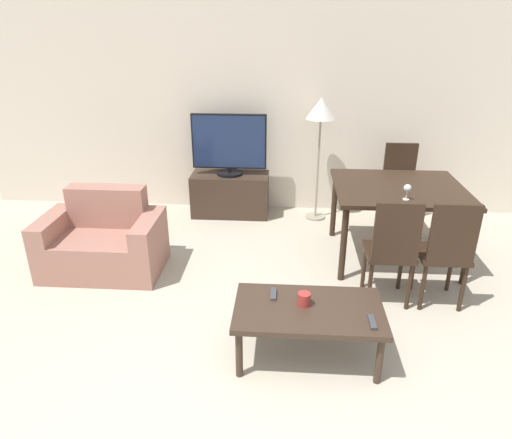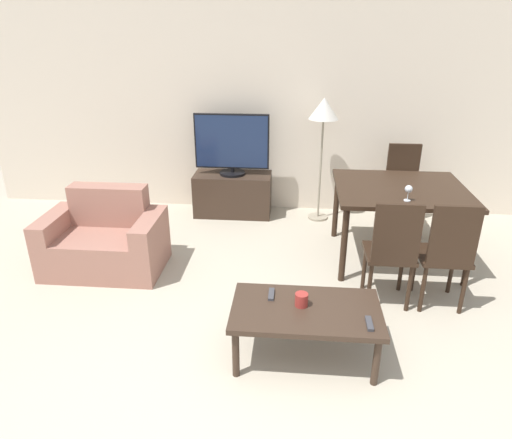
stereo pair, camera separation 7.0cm
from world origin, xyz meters
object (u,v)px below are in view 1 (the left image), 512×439
(dining_chair_near_right, at_px, (446,249))
(remote_secondary, at_px, (372,322))
(dining_chair_near, at_px, (392,248))
(floor_lamp, at_px, (321,115))
(coffee_table, at_px, (309,313))
(wine_glass_left, at_px, (407,189))
(tv, at_px, (229,145))
(tv_stand, at_px, (230,194))
(remote_primary, at_px, (273,294))
(dining_chair_far, at_px, (400,182))
(armchair, at_px, (104,243))
(cup_white_near, at_px, (304,299))
(dining_table, at_px, (399,194))

(dining_chair_near_right, bearing_deg, remote_secondary, -129.54)
(dining_chair_near, relative_size, floor_lamp, 0.66)
(coffee_table, bearing_deg, wine_glass_left, 53.71)
(tv, height_order, wine_glass_left, tv)
(tv_stand, distance_m, floor_lamp, 1.47)
(remote_secondary, bearing_deg, remote_primary, 156.08)
(tv_stand, height_order, dining_chair_far, dining_chair_far)
(armchair, xyz_separation_m, cup_white_near, (1.89, -1.12, 0.18))
(dining_chair_near, height_order, floor_lamp, floor_lamp)
(dining_chair_near, distance_m, remote_secondary, 0.94)
(tv, relative_size, dining_chair_far, 0.93)
(dining_chair_near_right, relative_size, cup_white_near, 10.12)
(armchair, height_order, wine_glass_left, wine_glass_left)
(dining_table, height_order, dining_chair_near_right, dining_chair_near_right)
(remote_secondary, distance_m, cup_white_near, 0.48)
(armchair, distance_m, wine_glass_left, 2.89)
(dining_table, bearing_deg, coffee_table, -120.13)
(tv, xyz_separation_m, cup_white_near, (0.84, -2.60, -0.43))
(dining_chair_near, xyz_separation_m, dining_chair_far, (0.44, 1.72, 0.00))
(dining_chair_near, xyz_separation_m, remote_secondary, (-0.29, -0.88, -0.11))
(dining_table, relative_size, remote_secondary, 8.29)
(tv_stand, height_order, remote_secondary, tv_stand)
(tv, bearing_deg, dining_chair_near_right, -43.35)
(dining_chair_near_right, height_order, floor_lamp, floor_lamp)
(tv, height_order, dining_chair_far, tv)
(dining_chair_far, bearing_deg, cup_white_near, -115.91)
(dining_chair_far, bearing_deg, tv_stand, 174.82)
(coffee_table, xyz_separation_m, dining_chair_far, (1.14, 2.45, 0.17))
(armchair, relative_size, floor_lamp, 0.76)
(dining_table, distance_m, floor_lamp, 1.36)
(coffee_table, distance_m, dining_chair_far, 2.71)
(tv_stand, relative_size, wine_glass_left, 6.46)
(dining_chair_near, relative_size, remote_secondary, 6.45)
(armchair, xyz_separation_m, tv_stand, (1.05, 1.47, -0.02))
(dining_chair_far, height_order, remote_secondary, dining_chair_far)
(dining_table, distance_m, dining_chair_near_right, 0.90)
(coffee_table, distance_m, remote_secondary, 0.44)
(dining_table, bearing_deg, cup_white_near, -121.56)
(cup_white_near, bearing_deg, remote_primary, 153.31)
(tv, xyz_separation_m, remote_primary, (0.62, -2.49, -0.47))
(tv_stand, xyz_separation_m, dining_chair_near_right, (2.01, -1.90, 0.27))
(tv, bearing_deg, dining_table, -30.09)
(armchair, relative_size, remote_secondary, 7.44)
(dining_chair_near_right, bearing_deg, cup_white_near, -149.28)
(armchair, distance_m, remote_secondary, 2.68)
(remote_secondary, bearing_deg, tv_stand, 114.75)
(remote_secondary, bearing_deg, cup_white_near, 157.47)
(dining_table, bearing_deg, tv_stand, 149.85)
(coffee_table, bearing_deg, tv_stand, 108.35)
(dining_table, distance_m, dining_chair_near, 0.90)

